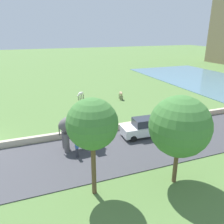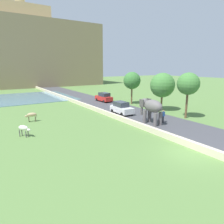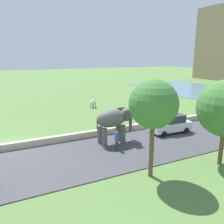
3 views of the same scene
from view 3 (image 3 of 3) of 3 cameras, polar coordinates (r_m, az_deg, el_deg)
ground_plane at (r=21.15m, az=-24.02°, el=-7.54°), size 220.00×220.00×0.00m
barrier_wall at (r=26.97m, az=17.63°, el=-1.79°), size 0.40×110.00×0.60m
lake at (r=51.72m, az=22.46°, el=4.80°), size 36.00×18.00×0.08m
elephant at (r=19.10m, az=0.48°, el=-2.08°), size 1.50×3.49×2.99m
person_beside_elephant at (r=17.96m, az=1.23°, el=-7.06°), size 0.36×0.22×1.63m
car_white at (r=22.72m, az=14.50°, el=-2.91°), size 1.93×4.07×1.80m
cow_white at (r=32.91m, az=-4.86°, el=2.54°), size 1.13×1.29×1.15m
cow_tan at (r=33.68m, az=4.95°, el=2.81°), size 1.42×0.62×1.15m
tree_near at (r=13.35m, az=10.35°, el=1.85°), size 2.90×2.90×6.05m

